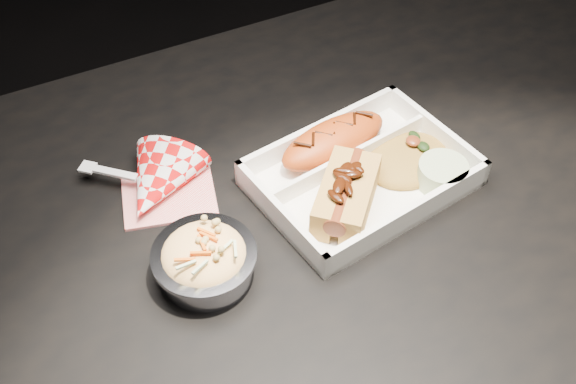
# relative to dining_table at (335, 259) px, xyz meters

# --- Properties ---
(dining_table) EXTENTS (1.20, 0.80, 0.75)m
(dining_table) POSITION_rel_dining_table_xyz_m (0.00, 0.00, 0.00)
(dining_table) COLOR black
(dining_table) RESTS_ON ground
(food_tray) EXTENTS (0.27, 0.22, 0.04)m
(food_tray) POSITION_rel_dining_table_xyz_m (0.05, 0.03, 0.10)
(food_tray) COLOR white
(food_tray) RESTS_ON dining_table
(fried_pastry) EXTENTS (0.16, 0.08, 0.04)m
(fried_pastry) POSITION_rel_dining_table_xyz_m (0.04, 0.09, 0.12)
(fried_pastry) COLOR #AD4011
(fried_pastry) RESTS_ON food_tray
(hotdog) EXTENTS (0.12, 0.12, 0.06)m
(hotdog) POSITION_rel_dining_table_xyz_m (0.01, -0.00, 0.12)
(hotdog) COLOR #B8883E
(hotdog) RESTS_ON food_tray
(fried_rice_mound) EXTENTS (0.13, 0.11, 0.03)m
(fried_rice_mound) POSITION_rel_dining_table_xyz_m (0.11, 0.03, 0.11)
(fried_rice_mound) COLOR #A57930
(fried_rice_mound) RESTS_ON food_tray
(cupcake_liner) EXTENTS (0.06, 0.06, 0.03)m
(cupcake_liner) POSITION_rel_dining_table_xyz_m (0.13, -0.02, 0.11)
(cupcake_liner) COLOR #A8BC8E
(cupcake_liner) RESTS_ON food_tray
(foil_coleslaw_cup) EXTENTS (0.11, 0.11, 0.06)m
(foil_coleslaw_cup) POSITION_rel_dining_table_xyz_m (-0.17, -0.01, 0.12)
(foil_coleslaw_cup) COLOR silver
(foil_coleslaw_cup) RESTS_ON dining_table
(napkin_fork) EXTENTS (0.15, 0.15, 0.10)m
(napkin_fork) POSITION_rel_dining_table_xyz_m (-0.18, 0.13, 0.11)
(napkin_fork) COLOR red
(napkin_fork) RESTS_ON dining_table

